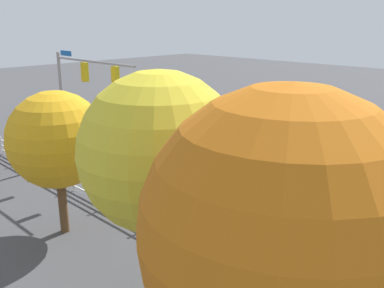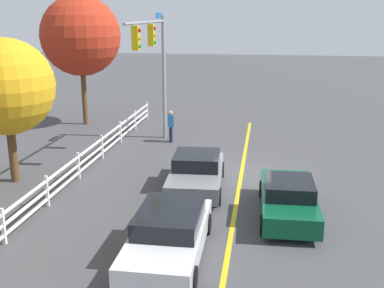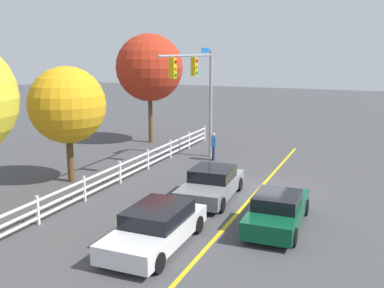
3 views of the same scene
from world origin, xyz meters
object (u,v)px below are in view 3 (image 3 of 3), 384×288
object	(u,v)px
tree_1	(67,105)
tree_2	(150,68)
car_0	(278,210)
car_1	(156,227)
pedestrian	(213,145)
car_2	(211,184)

from	to	relation	value
tree_1	tree_2	xyz separation A→B (m)	(10.26, 0.94, 1.46)
car_0	tree_2	size ratio (longest dim) A/B	0.60
car_1	tree_2	bearing A→B (deg)	-151.68
car_0	tree_2	distance (m)	17.52
tree_1	car_0	bearing A→B (deg)	-99.24
car_1	tree_1	bearing A→B (deg)	-124.47
car_1	pedestrian	size ratio (longest dim) A/B	2.78
tree_2	pedestrian	bearing A→B (deg)	-118.48
pedestrian	tree_1	distance (m)	9.13
pedestrian	tree_2	bearing A→B (deg)	132.37
pedestrian	tree_1	bearing A→B (deg)	-145.29
pedestrian	tree_1	size ratio (longest dim) A/B	0.29
car_2	pedestrian	bearing A→B (deg)	-163.69
car_0	pedestrian	distance (m)	10.50
tree_2	car_1	bearing A→B (deg)	-151.20
car_1	tree_2	distance (m)	18.06
car_0	car_1	world-z (taller)	same
car_0	car_2	world-z (taller)	car_2
car_1	pedestrian	bearing A→B (deg)	-169.35
car_2	pedestrian	xyz separation A→B (m)	(6.66, 2.36, 0.27)
car_2	car_0	bearing A→B (deg)	55.38
car_0	pedestrian	bearing A→B (deg)	31.99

